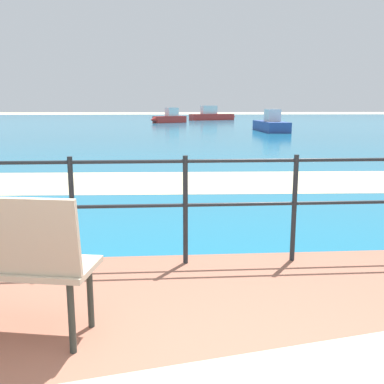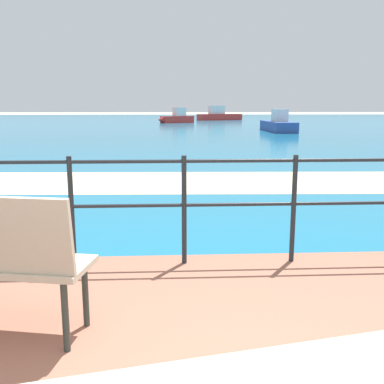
{
  "view_description": "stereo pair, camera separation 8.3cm",
  "coord_description": "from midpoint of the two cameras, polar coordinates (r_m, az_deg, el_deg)",
  "views": [
    {
      "loc": [
        -0.21,
        -1.32,
        1.45
      ],
      "look_at": [
        0.1,
        2.97,
        0.6
      ],
      "focal_mm": 40.43,
      "sensor_mm": 36.0,
      "label": 1
    },
    {
      "loc": [
        -0.13,
        -1.33,
        1.45
      ],
      "look_at": [
        0.1,
        2.97,
        0.6
      ],
      "focal_mm": 40.43,
      "sensor_mm": 36.0,
      "label": 2
    }
  ],
  "objects": [
    {
      "name": "sea_water",
      "position": [
        41.35,
        -2.89,
        9.14
      ],
      "size": [
        90.0,
        90.0,
        0.01
      ],
      "primitive_type": "cube",
      "color": "#196B8E",
      "rests_on": "ground"
    },
    {
      "name": "beach_strip",
      "position": [
        8.47,
        -1.88,
        1.34
      ],
      "size": [
        54.06,
        4.71,
        0.01
      ],
      "primitive_type": "cube",
      "rotation": [
        0.0,
        0.0,
        -0.04
      ],
      "color": "tan",
      "rests_on": "ground"
    },
    {
      "name": "railing_fence",
      "position": [
        3.8,
        -0.42,
        -0.75
      ],
      "size": [
        5.94,
        0.04,
        0.98
      ],
      "color": "#1E2328",
      "rests_on": "patio_paving"
    },
    {
      "name": "boat_near",
      "position": [
        48.76,
        3.73,
        10.04
      ],
      "size": [
        5.55,
        3.11,
        1.58
      ],
      "rotation": [
        0.0,
        0.0,
        0.41
      ],
      "color": "red",
      "rests_on": "sea_water"
    },
    {
      "name": "boat_mid",
      "position": [
        40.31,
        -1.96,
        9.77
      ],
      "size": [
        3.48,
        2.6,
        1.38
      ],
      "rotation": [
        0.0,
        0.0,
        3.71
      ],
      "color": "red",
      "rests_on": "sea_water"
    },
    {
      "name": "boat_far",
      "position": [
        26.79,
        11.34,
        8.72
      ],
      "size": [
        1.34,
        5.26,
        1.32
      ],
      "rotation": [
        0.0,
        0.0,
        1.55
      ],
      "color": "#2D478C",
      "rests_on": "sea_water"
    }
  ]
}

